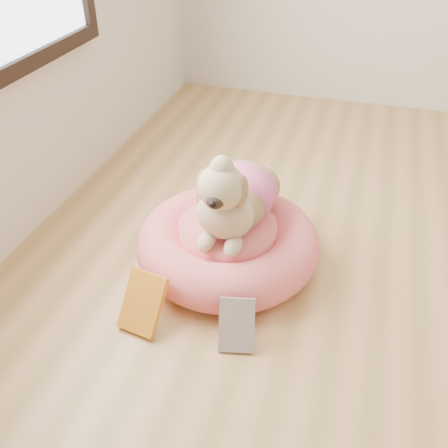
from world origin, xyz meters
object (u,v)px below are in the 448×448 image
(pet_bed, at_px, (228,243))
(book_white, at_px, (237,325))
(dog, at_px, (234,183))
(book_yellow, at_px, (143,303))

(pet_bed, height_order, book_white, pet_bed)
(pet_bed, bearing_deg, book_white, -69.73)
(dog, xyz_separation_m, book_white, (0.13, -0.40, -0.28))
(book_yellow, bearing_deg, book_white, 9.89)
(dog, bearing_deg, pet_bed, -166.39)
(pet_bed, xyz_separation_m, book_white, (0.14, -0.39, -0.01))
(pet_bed, bearing_deg, dog, 12.78)
(dog, height_order, book_yellow, dog)
(book_yellow, height_order, book_white, book_yellow)
(pet_bed, distance_m, book_yellow, 0.43)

